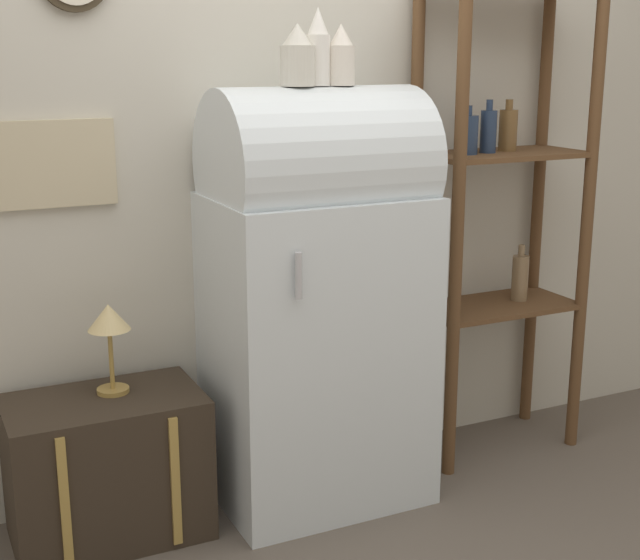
% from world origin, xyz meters
% --- Properties ---
extents(ground_plane, '(12.00, 12.00, 0.00)m').
position_xyz_m(ground_plane, '(0.00, 0.00, 0.00)').
color(ground_plane, '#60564C').
extents(wall_back, '(7.00, 0.09, 2.70)m').
position_xyz_m(wall_back, '(-0.00, 0.57, 1.35)').
color(wall_back, beige).
rests_on(wall_back, ground_plane).
extents(refrigerator, '(0.76, 0.59, 1.53)m').
position_xyz_m(refrigerator, '(-0.00, 0.27, 0.78)').
color(refrigerator, silver).
rests_on(refrigerator, ground_plane).
extents(suitcase_trunk, '(0.66, 0.41, 0.51)m').
position_xyz_m(suitcase_trunk, '(-0.79, 0.31, 0.25)').
color(suitcase_trunk, '#33281E').
rests_on(suitcase_trunk, ground_plane).
extents(shelf_unit, '(0.68, 0.36, 1.89)m').
position_xyz_m(shelf_unit, '(0.86, 0.35, 1.08)').
color(shelf_unit, brown).
rests_on(shelf_unit, ground_plane).
extents(vase_left, '(0.12, 0.12, 0.21)m').
position_xyz_m(vase_left, '(-0.08, 0.26, 1.63)').
color(vase_left, beige).
rests_on(vase_left, refrigerator).
extents(vase_center, '(0.08, 0.08, 0.26)m').
position_xyz_m(vase_center, '(0.01, 0.27, 1.65)').
color(vase_center, white).
rests_on(vase_center, refrigerator).
extents(vase_right, '(0.10, 0.10, 0.21)m').
position_xyz_m(vase_right, '(0.09, 0.26, 1.63)').
color(vase_right, silver).
rests_on(vase_right, refrigerator).
extents(desk_lamp, '(0.14, 0.14, 0.32)m').
position_xyz_m(desk_lamp, '(-0.74, 0.35, 0.75)').
color(desk_lamp, '#AD8942').
rests_on(desk_lamp, suitcase_trunk).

